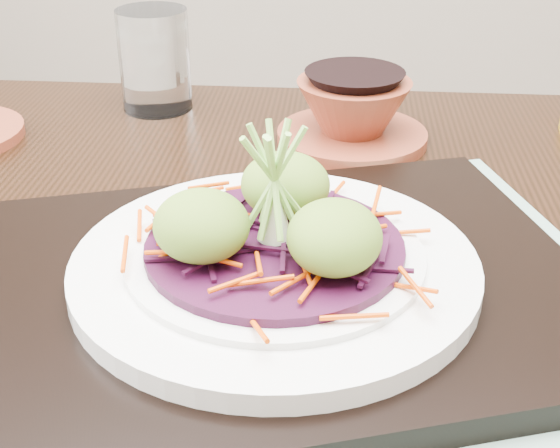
% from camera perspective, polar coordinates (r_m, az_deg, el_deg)
% --- Properties ---
extents(dining_table, '(1.27, 0.91, 0.75)m').
position_cam_1_polar(dining_table, '(0.63, -0.77, -10.77)').
color(dining_table, black).
rests_on(dining_table, ground).
extents(placemat, '(0.58, 0.53, 0.00)m').
position_cam_1_polar(placemat, '(0.53, -0.38, -5.73)').
color(placemat, gray).
rests_on(placemat, dining_table).
extents(serving_tray, '(0.50, 0.45, 0.02)m').
position_cam_1_polar(serving_tray, '(0.52, -0.38, -4.71)').
color(serving_tray, black).
rests_on(serving_tray, placemat).
extents(white_plate, '(0.27, 0.27, 0.02)m').
position_cam_1_polar(white_plate, '(0.51, -0.39, -3.01)').
color(white_plate, white).
rests_on(white_plate, serving_tray).
extents(cabbage_bed, '(0.17, 0.17, 0.01)m').
position_cam_1_polar(cabbage_bed, '(0.51, -0.40, -1.71)').
color(cabbage_bed, '#370B27').
rests_on(cabbage_bed, white_plate).
extents(carrot_julienne, '(0.21, 0.21, 0.01)m').
position_cam_1_polar(carrot_julienne, '(0.50, -0.40, -0.89)').
color(carrot_julienne, '#DE4503').
rests_on(carrot_julienne, cabbage_bed).
extents(guacamole_scoops, '(0.15, 0.13, 0.05)m').
position_cam_1_polar(guacamole_scoops, '(0.49, -0.42, 0.64)').
color(guacamole_scoops, olive).
rests_on(guacamole_scoops, cabbage_bed).
extents(scallion_garnish, '(0.06, 0.06, 0.09)m').
position_cam_1_polar(scallion_garnish, '(0.49, -0.41, 2.81)').
color(scallion_garnish, '#82BE4C').
rests_on(scallion_garnish, cabbage_bed).
extents(water_glass, '(0.10, 0.10, 0.11)m').
position_cam_1_polar(water_glass, '(0.87, -9.16, 11.75)').
color(water_glass, white).
rests_on(water_glass, dining_table).
extents(terracotta_bowl_set, '(0.19, 0.19, 0.06)m').
position_cam_1_polar(terracotta_bowl_set, '(0.78, 5.36, 7.95)').
color(terracotta_bowl_set, maroon).
rests_on(terracotta_bowl_set, dining_table).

